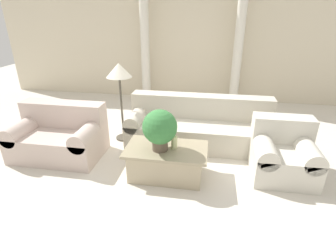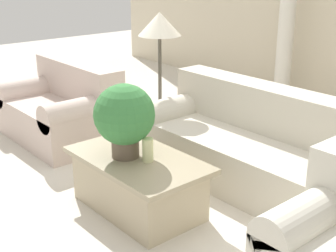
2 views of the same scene
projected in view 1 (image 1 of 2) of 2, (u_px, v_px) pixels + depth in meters
name	position (u px, v px, depth m)	size (l,w,h in m)	color
ground_plane	(170.00, 157.00, 4.20)	(16.00, 16.00, 0.00)	silver
wall_back	(191.00, 35.00, 6.40)	(10.00, 0.06, 3.20)	beige
sofa_long	(199.00, 126.00, 4.52)	(2.44, 0.85, 0.81)	beige
loveseat	(60.00, 135.00, 4.17)	(1.36, 0.85, 0.81)	beige
coffee_table	(166.00, 161.00, 3.65)	(1.12, 0.66, 0.44)	tan
potted_plant	(160.00, 128.00, 3.40)	(0.46, 0.46, 0.56)	brown
pillar_candle	(174.00, 142.00, 3.53)	(0.08, 0.08, 0.18)	beige
floor_lamp	(119.00, 75.00, 4.34)	(0.43, 0.43, 1.37)	#4C473D
column_left	(145.00, 48.00, 6.32)	(0.30, 0.30, 2.59)	silver
column_right	(238.00, 50.00, 5.99)	(0.30, 0.30, 2.59)	silver
armchair	(283.00, 152.00, 3.68)	(0.83, 0.85, 0.78)	beige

